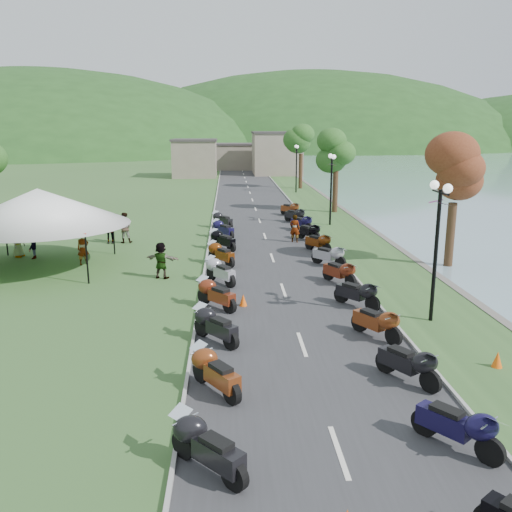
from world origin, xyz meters
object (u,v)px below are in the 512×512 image
object	(u,v)px
vendor_tent_main	(41,229)
pedestrian_b	(125,243)
pedestrian_a	(84,265)
pedestrian_c	(34,259)

from	to	relation	value
vendor_tent_main	pedestrian_b	world-z (taller)	vendor_tent_main
pedestrian_a	pedestrian_b	world-z (taller)	pedestrian_b
pedestrian_a	pedestrian_b	bearing A→B (deg)	43.55
pedestrian_a	pedestrian_c	world-z (taller)	pedestrian_a
vendor_tent_main	pedestrian_a	bearing A→B (deg)	18.88
vendor_tent_main	pedestrian_a	distance (m)	2.77
pedestrian_a	pedestrian_c	bearing A→B (deg)	120.17
pedestrian_b	pedestrian_a	bearing A→B (deg)	73.41
vendor_tent_main	pedestrian_b	bearing A→B (deg)	63.98
vendor_tent_main	pedestrian_b	size ratio (longest dim) A/B	3.12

